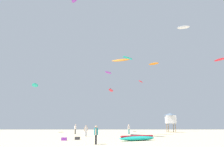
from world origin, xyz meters
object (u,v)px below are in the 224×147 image
kite_aloft_2 (128,58)px  cooler_box (77,138)px  kite_aloft_9 (111,90)px  person_foreground (96,133)px  person_left (129,128)px  kite_grounded_near (137,138)px  kite_aloft_3 (220,59)px  kite_aloft_1 (154,64)px  kite_aloft_0 (121,60)px  kite_aloft_5 (183,27)px  kite_aloft_8 (141,81)px  kite_aloft_7 (35,85)px  gear_bag (64,139)px  kite_aloft_4 (108,73)px  kite_grounded_mid (139,136)px  person_right (86,130)px  person_midground (75,128)px  lifeguard_tower (170,118)px

kite_aloft_2 → cooler_box: bearing=-106.4°
kite_aloft_9 → person_foreground: bearing=-92.6°
person_left → kite_aloft_2: bearing=-67.5°
kite_grounded_near → kite_aloft_2: size_ratio=1.34×
cooler_box → kite_aloft_3: bearing=27.9°
kite_aloft_1 → person_foreground: bearing=-109.8°
kite_aloft_0 → kite_aloft_5: kite_aloft_5 is taller
person_foreground → kite_aloft_3: (21.44, 18.56, 12.37)m
person_left → kite_aloft_8: 11.53m
person_left → kite_aloft_7: 23.88m
gear_bag → kite_aloft_4: bearing=78.6°
cooler_box → kite_aloft_5: (22.18, 25.17, 25.37)m
person_left → kite_aloft_8: size_ratio=0.73×
kite_grounded_mid → cooler_box: bearing=-151.4°
kite_grounded_mid → kite_aloft_0: kite_aloft_0 is taller
kite_aloft_0 → kite_aloft_7: size_ratio=0.87×
gear_bag → kite_aloft_3: 31.55m
person_foreground → person_right: bearing=-77.1°
kite_grounded_mid → person_right: bearing=157.7°
kite_aloft_7 → kite_aloft_3: bearing=-16.0°
person_foreground → kite_aloft_9: kite_aloft_9 is taller
kite_aloft_2 → person_midground: bearing=-128.5°
kite_aloft_2 → kite_aloft_5: 15.97m
person_midground → kite_aloft_0: (8.01, -2.98, 11.74)m
kite_aloft_4 → kite_aloft_5: 23.08m
person_midground → kite_aloft_9: size_ratio=0.45×
person_left → kite_aloft_3: (16.78, -2.25, 12.30)m
kite_aloft_5 → kite_aloft_7: kite_aloft_5 is taller
cooler_box → kite_aloft_9: (3.94, 26.90, 9.59)m
kite_aloft_2 → kite_aloft_0: bearing=-99.3°
cooler_box → kite_aloft_7: bearing=119.6°
person_midground → kite_grounded_near: (9.04, -15.85, -0.74)m
person_foreground → kite_aloft_9: (1.51, 32.80, 8.83)m
lifeguard_tower → kite_aloft_0: kite_aloft_0 is taller
person_midground → kite_grounded_mid: bearing=-61.5°
person_right → kite_aloft_1: 31.60m
kite_aloft_1 → kite_aloft_7: 29.92m
kite_aloft_7 → kite_grounded_mid: bearing=-42.9°
kite_aloft_7 → kite_aloft_8: bearing=-7.2°
person_right → person_midground: bearing=-20.7°
kite_grounded_near → kite_aloft_3: (17.29, 14.06, 13.03)m
kite_aloft_4 → kite_aloft_5: kite_aloft_5 is taller
kite_grounded_mid → kite_aloft_3: (16.43, 8.61, 13.11)m
kite_aloft_1 → kite_aloft_4: (-11.89, -8.27, -4.37)m
gear_bag → kite_aloft_7: size_ratio=0.14×
gear_bag → person_right: bearing=80.0°
gear_bag → kite_aloft_2: bearing=72.0°
cooler_box → kite_grounded_near: bearing=-12.0°
kite_aloft_7 → cooler_box: bearing=-60.4°
person_midground → kite_aloft_1: size_ratio=0.62×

